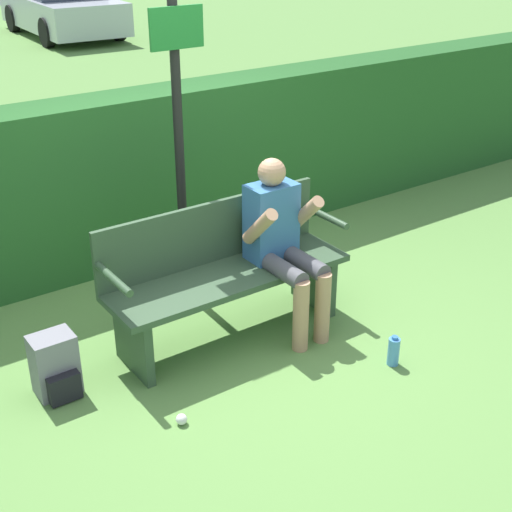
% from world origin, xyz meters
% --- Properties ---
extents(ground_plane, '(40.00, 40.00, 0.00)m').
position_xyz_m(ground_plane, '(0.00, 0.00, 0.00)').
color(ground_plane, '#5B8942').
extents(hedge_back, '(12.00, 0.48, 1.41)m').
position_xyz_m(hedge_back, '(0.00, 1.58, 0.71)').
color(hedge_back, '#235623').
rests_on(hedge_back, ground).
extents(park_bench, '(1.75, 0.52, 0.94)m').
position_xyz_m(park_bench, '(0.00, 0.07, 0.48)').
color(park_bench, '#334C33').
rests_on(park_bench, ground).
extents(person_seated, '(0.48, 0.64, 1.23)m').
position_xyz_m(person_seated, '(0.39, -0.08, 0.68)').
color(person_seated, '#336699').
rests_on(person_seated, ground).
extents(backpack, '(0.27, 0.27, 0.40)m').
position_xyz_m(backpack, '(-1.26, 0.07, 0.19)').
color(backpack, slate).
rests_on(backpack, ground).
extents(water_bottle, '(0.08, 0.08, 0.22)m').
position_xyz_m(water_bottle, '(0.69, -0.93, 0.10)').
color(water_bottle, '#4C8CCC').
rests_on(water_bottle, ground).
extents(signpost, '(0.40, 0.09, 2.22)m').
position_xyz_m(signpost, '(0.06, 0.73, 1.29)').
color(signpost, black).
rests_on(signpost, ground).
extents(parked_car, '(1.96, 4.25, 1.35)m').
position_xyz_m(parked_car, '(3.99, 13.24, 0.65)').
color(parked_car, '#B7BCC6').
rests_on(parked_car, ground).
extents(litter_crumple, '(0.07, 0.07, 0.07)m').
position_xyz_m(litter_crumple, '(-0.78, -0.65, 0.03)').
color(litter_crumple, silver).
rests_on(litter_crumple, ground).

